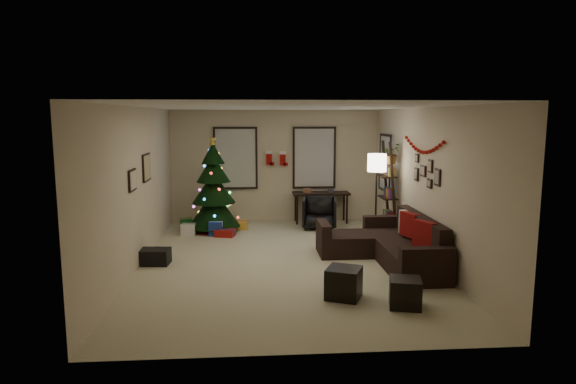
{
  "coord_description": "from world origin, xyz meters",
  "views": [
    {
      "loc": [
        -0.58,
        -8.5,
        2.53
      ],
      "look_at": [
        0.1,
        0.6,
        1.15
      ],
      "focal_mm": 31.01,
      "sensor_mm": 36.0,
      "label": 1
    }
  ],
  "objects_px": {
    "desk": "(321,196)",
    "bookshelf": "(389,191)",
    "sofa": "(390,246)",
    "desk_chair": "(320,213)",
    "christmas_tree": "(214,191)"
  },
  "relations": [
    {
      "from": "desk",
      "to": "bookshelf",
      "type": "bearing_deg",
      "value": -52.62
    },
    {
      "from": "sofa",
      "to": "desk_chair",
      "type": "distance_m",
      "value": 2.84
    },
    {
      "from": "desk",
      "to": "desk_chair",
      "type": "relative_size",
      "value": 1.9
    },
    {
      "from": "desk_chair",
      "to": "bookshelf",
      "type": "xyz_separation_m",
      "value": [
        1.33,
        -0.93,
        0.63
      ]
    },
    {
      "from": "christmas_tree",
      "to": "sofa",
      "type": "xyz_separation_m",
      "value": [
        3.27,
        -2.63,
        -0.62
      ]
    },
    {
      "from": "sofa",
      "to": "bookshelf",
      "type": "distance_m",
      "value": 1.96
    },
    {
      "from": "sofa",
      "to": "bookshelf",
      "type": "relative_size",
      "value": 1.28
    },
    {
      "from": "christmas_tree",
      "to": "desk",
      "type": "xyz_separation_m",
      "value": [
        2.51,
        0.72,
        -0.24
      ]
    },
    {
      "from": "desk",
      "to": "bookshelf",
      "type": "height_order",
      "value": "bookshelf"
    },
    {
      "from": "desk",
      "to": "bookshelf",
      "type": "distance_m",
      "value": 2.02
    },
    {
      "from": "sofa",
      "to": "desk_chair",
      "type": "bearing_deg",
      "value": 108.14
    },
    {
      "from": "christmas_tree",
      "to": "bookshelf",
      "type": "relative_size",
      "value": 1.06
    },
    {
      "from": "christmas_tree",
      "to": "desk",
      "type": "distance_m",
      "value": 2.62
    },
    {
      "from": "christmas_tree",
      "to": "sofa",
      "type": "relative_size",
      "value": 0.83
    },
    {
      "from": "christmas_tree",
      "to": "desk",
      "type": "bearing_deg",
      "value": 16.08
    }
  ]
}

